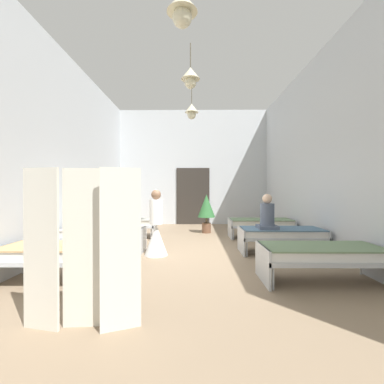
% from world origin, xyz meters
% --- Properties ---
extents(ground_plane, '(6.87, 10.67, 0.10)m').
position_xyz_m(ground_plane, '(0.00, 0.00, -0.05)').
color(ground_plane, '#8C755B').
extents(room_shell, '(6.67, 10.27, 4.88)m').
position_xyz_m(room_shell, '(-0.00, 1.29, 2.45)').
color(room_shell, silver).
rests_on(room_shell, ground).
extents(bed_left_row_0, '(1.90, 0.84, 0.57)m').
position_xyz_m(bed_left_row_0, '(-2.08, -1.90, 0.44)').
color(bed_left_row_0, '#B7BCC1').
rests_on(bed_left_row_0, ground).
extents(bed_right_row_0, '(1.90, 0.84, 0.57)m').
position_xyz_m(bed_right_row_0, '(2.08, -1.90, 0.44)').
color(bed_right_row_0, '#B7BCC1').
rests_on(bed_right_row_0, ground).
extents(bed_left_row_1, '(1.90, 0.84, 0.57)m').
position_xyz_m(bed_left_row_1, '(-2.08, 0.00, 0.44)').
color(bed_left_row_1, '#B7BCC1').
rests_on(bed_left_row_1, ground).
extents(bed_right_row_1, '(1.90, 0.84, 0.57)m').
position_xyz_m(bed_right_row_1, '(2.08, 0.00, 0.44)').
color(bed_right_row_1, '#B7BCC1').
rests_on(bed_right_row_1, ground).
extents(bed_left_row_2, '(1.90, 0.84, 0.57)m').
position_xyz_m(bed_left_row_2, '(-2.08, 1.90, 0.44)').
color(bed_left_row_2, '#B7BCC1').
rests_on(bed_left_row_2, ground).
extents(bed_right_row_2, '(1.90, 0.84, 0.57)m').
position_xyz_m(bed_right_row_2, '(2.08, 1.90, 0.44)').
color(bed_right_row_2, '#B7BCC1').
rests_on(bed_right_row_2, ground).
extents(nurse_near_aisle, '(0.52, 0.52, 1.49)m').
position_xyz_m(nurse_near_aisle, '(-0.80, -0.25, 0.53)').
color(nurse_near_aisle, white).
rests_on(nurse_near_aisle, ground).
extents(patient_seated_primary, '(0.44, 0.44, 0.80)m').
position_xyz_m(patient_seated_primary, '(1.73, -0.09, 0.87)').
color(patient_seated_primary, '#515B70').
rests_on(patient_seated_primary, bed_right_row_1).
extents(patient_seated_secondary, '(0.44, 0.44, 0.80)m').
position_xyz_m(patient_seated_secondary, '(-1.73, -1.82, 0.87)').
color(patient_seated_secondary, gray).
rests_on(patient_seated_secondary, bed_left_row_0).
extents(potted_plant, '(0.59, 0.59, 1.31)m').
position_xyz_m(potted_plant, '(0.47, 2.78, 0.85)').
color(potted_plant, brown).
rests_on(potted_plant, ground).
extents(privacy_screen, '(1.25, 0.18, 1.70)m').
position_xyz_m(privacy_screen, '(-1.13, -3.32, 0.85)').
color(privacy_screen, silver).
rests_on(privacy_screen, ground).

